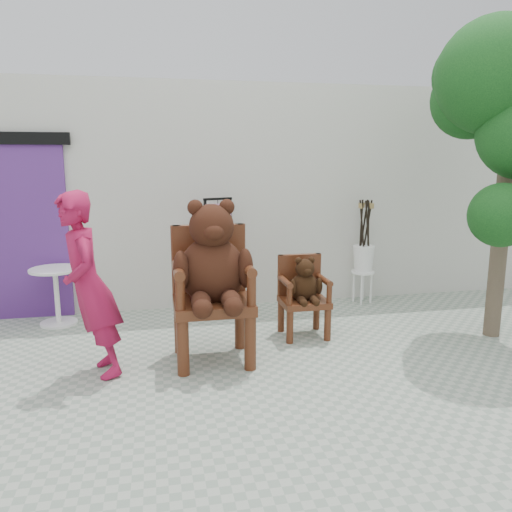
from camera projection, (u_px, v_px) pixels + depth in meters
The scene contains 10 objects.
ground_plane at pixel (309, 383), 4.55m from camera, with size 60.00×60.00×0.00m, color #959D8C.
back_wall at pixel (246, 194), 7.24m from camera, with size 9.00×1.00×3.00m, color beige.
doorway at pixel (18, 228), 6.21m from camera, with size 1.40×0.11×2.33m.
chair_big at pixel (212, 271), 4.90m from camera, with size 0.77×0.85×1.63m.
chair_small at pixel (303, 288), 5.68m from camera, with size 0.52×0.50×0.93m.
person at pixel (89, 286), 4.54m from camera, with size 0.63×0.41×1.73m, color #A0133E.
cafe_table at pixel (56, 289), 6.08m from camera, with size 0.60×0.60×0.70m.
display_stand at pixel (219, 268), 6.59m from camera, with size 0.54×0.48×1.51m.
stool_bucket at pixel (364, 258), 6.98m from camera, with size 0.32×0.32×1.45m.
tree at pixel (500, 92), 5.22m from camera, with size 1.51×1.98×3.58m.
Camera 1 is at (-1.32, -4.06, 2.01)m, focal length 35.00 mm.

